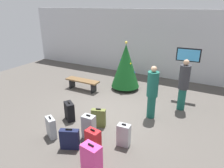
{
  "coord_description": "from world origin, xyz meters",
  "views": [
    {
      "loc": [
        3.15,
        -5.84,
        3.69
      ],
      "look_at": [
        -0.25,
        0.49,
        0.9
      ],
      "focal_mm": 33.23,
      "sensor_mm": 36.0,
      "label": 1
    }
  ],
  "objects": [
    {
      "name": "suitcase_0",
      "position": [
        -0.05,
        -2.28,
        0.29
      ],
      "size": [
        0.54,
        0.36,
        0.62
      ],
      "color": "#141938",
      "rests_on": "ground_plane"
    },
    {
      "name": "suitcase_3",
      "position": [
        0.97,
        -2.76,
        0.39
      ],
      "size": [
        0.49,
        0.35,
        0.81
      ],
      "color": "#E5388C",
      "rests_on": "ground_plane"
    },
    {
      "name": "suitcase_2",
      "position": [
        1.17,
        -1.46,
        0.32
      ],
      "size": [
        0.36,
        0.25,
        0.68
      ],
      "color": "#9EA0A5",
      "rests_on": "ground_plane"
    },
    {
      "name": "ground_plane",
      "position": [
        0.0,
        0.0,
        0.0
      ],
      "size": [
        16.0,
        16.0,
        0.0
      ],
      "primitive_type": "plane",
      "color": "#514C47"
    },
    {
      "name": "traveller_1",
      "position": [
        2.14,
        1.47,
        1.01
      ],
      "size": [
        0.51,
        0.51,
        1.91
      ],
      "color": "#19594C",
      "rests_on": "ground_plane"
    },
    {
      "name": "holiday_tree",
      "position": [
        -0.51,
        2.28,
        1.12
      ],
      "size": [
        1.27,
        1.27,
        2.21
      ],
      "color": "#4C3319",
      "rests_on": "ground_plane"
    },
    {
      "name": "suitcase_6",
      "position": [
        0.12,
        -1.61,
        0.35
      ],
      "size": [
        0.37,
        0.26,
        0.75
      ],
      "color": "#9EA0A5",
      "rests_on": "ground_plane"
    },
    {
      "name": "traveller_0",
      "position": [
        1.34,
        0.37,
        0.97
      ],
      "size": [
        0.53,
        0.53,
        1.84
      ],
      "color": "#19594C",
      "rests_on": "ground_plane"
    },
    {
      "name": "suitcase_7",
      "position": [
        0.63,
        -2.17,
        0.36
      ],
      "size": [
        0.4,
        0.29,
        0.75
      ],
      "color": "#B2191E",
      "rests_on": "ground_plane"
    },
    {
      "name": "back_wall",
      "position": [
        0.0,
        4.74,
        1.73
      ],
      "size": [
        16.0,
        0.2,
        3.46
      ],
      "primitive_type": "cube",
      "color": "silver",
      "rests_on": "ground_plane"
    },
    {
      "name": "waiting_bench",
      "position": [
        -2.19,
        1.26,
        0.36
      ],
      "size": [
        1.6,
        0.44,
        0.48
      ],
      "color": "brown",
      "rests_on": "ground_plane"
    },
    {
      "name": "flight_info_kiosk",
      "position": [
        2.03,
        2.59,
        1.46
      ],
      "size": [
        0.92,
        0.15,
        2.08
      ],
      "color": "#333338",
      "rests_on": "ground_plane"
    },
    {
      "name": "suitcase_1",
      "position": [
        -1.02,
        -1.09,
        0.31
      ],
      "size": [
        0.5,
        0.44,
        0.66
      ],
      "color": "black",
      "rests_on": "ground_plane"
    },
    {
      "name": "suitcase_5",
      "position": [
        0.06,
        -0.98,
        0.3
      ],
      "size": [
        0.48,
        0.31,
        0.63
      ],
      "color": "#59602D",
      "rests_on": "ground_plane"
    },
    {
      "name": "suitcase_4",
      "position": [
        -0.87,
        -2.12,
        0.31
      ],
      "size": [
        0.45,
        0.36,
        0.66
      ],
      "color": "#9EA0A5",
      "rests_on": "ground_plane"
    }
  ]
}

